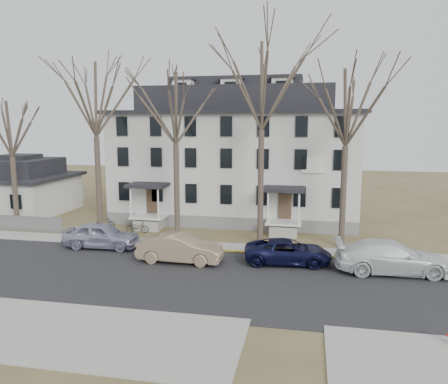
% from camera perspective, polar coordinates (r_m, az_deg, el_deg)
% --- Properties ---
extents(ground, '(120.00, 120.00, 0.00)m').
position_cam_1_polar(ground, '(21.77, -0.93, -13.26)').
color(ground, brown).
rests_on(ground, ground).
extents(main_road, '(120.00, 10.00, 0.04)m').
position_cam_1_polar(main_road, '(23.60, 0.09, -11.46)').
color(main_road, '#27272A').
rests_on(main_road, ground).
extents(far_sidewalk, '(120.00, 2.00, 0.08)m').
position_cam_1_polar(far_sidewalk, '(29.21, 2.35, -7.41)').
color(far_sidewalk, '#A09F97').
rests_on(far_sidewalk, ground).
extents(near_sidewalk_left, '(20.00, 5.00, 0.08)m').
position_cam_1_polar(near_sidewalk_left, '(20.81, -27.15, -15.38)').
color(near_sidewalk_left, '#A09F97').
rests_on(near_sidewalk_left, ground).
extents(yellow_curb, '(14.00, 0.25, 0.06)m').
position_cam_1_polar(yellow_curb, '(28.06, 12.32, -8.31)').
color(yellow_curb, gold).
rests_on(yellow_curb, ground).
extents(boarding_house, '(20.80, 12.36, 12.05)m').
position_cam_1_polar(boarding_house, '(38.28, 1.70, 4.69)').
color(boarding_house, slate).
rests_on(boarding_house, ground).
extents(small_house, '(8.70, 8.70, 5.00)m').
position_cam_1_polar(small_house, '(44.69, -24.98, 0.43)').
color(small_house, silver).
rests_on(small_house, ground).
extents(tree_far_left, '(8.40, 8.40, 13.72)m').
position_cam_1_polar(tree_far_left, '(33.26, -16.56, 12.24)').
color(tree_far_left, '#473B31').
rests_on(tree_far_left, ground).
extents(tree_mid_left, '(7.80, 7.80, 12.74)m').
position_cam_1_polar(tree_mid_left, '(30.94, -6.39, 11.45)').
color(tree_mid_left, '#473B31').
rests_on(tree_mid_left, ground).
extents(tree_center, '(9.00, 9.00, 14.70)m').
position_cam_1_polar(tree_center, '(29.82, 4.99, 14.42)').
color(tree_center, '#473B31').
rests_on(tree_center, ground).
extents(tree_mid_right, '(7.80, 7.80, 12.74)m').
position_cam_1_polar(tree_mid_right, '(29.63, 15.80, 11.28)').
color(tree_mid_right, '#473B31').
rests_on(tree_mid_right, ground).
extents(tree_bungalow, '(6.60, 6.60, 10.78)m').
position_cam_1_polar(tree_bungalow, '(36.93, -26.17, 7.88)').
color(tree_bungalow, '#473B31').
rests_on(tree_bungalow, ground).
extents(car_silver, '(5.09, 2.19, 1.71)m').
position_cam_1_polar(car_silver, '(30.19, -15.69, -5.52)').
color(car_silver, '#A8A8C2').
rests_on(car_silver, ground).
extents(car_tan, '(5.10, 1.84, 1.67)m').
position_cam_1_polar(car_tan, '(26.33, -5.76, -7.40)').
color(car_tan, gray).
rests_on(car_tan, ground).
extents(car_navy, '(5.27, 2.73, 1.42)m').
position_cam_1_polar(car_navy, '(26.26, 8.36, -7.78)').
color(car_navy, black).
rests_on(car_navy, ground).
extents(car_white, '(6.26, 2.84, 1.78)m').
position_cam_1_polar(car_white, '(26.06, 21.03, -8.02)').
color(car_white, silver).
rests_on(car_white, ground).
extents(bicycle_left, '(1.78, 0.95, 0.89)m').
position_cam_1_polar(bicycle_left, '(33.66, -11.25, -4.59)').
color(bicycle_left, black).
rests_on(bicycle_left, ground).
extents(bicycle_right, '(1.59, 1.09, 0.94)m').
position_cam_1_polar(bicycle_right, '(35.52, -15.34, -3.99)').
color(bicycle_right, black).
rests_on(bicycle_right, ground).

